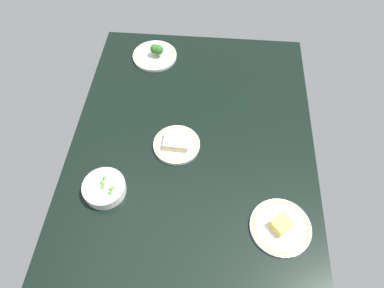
# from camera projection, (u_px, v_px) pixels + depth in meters

# --- Properties ---
(dining_table) EXTENTS (1.38, 0.99, 0.04)m
(dining_table) POSITION_uv_depth(u_px,v_px,m) (192.00, 150.00, 1.43)
(dining_table) COLOR black
(dining_table) RESTS_ON ground
(bowl_peas) EXTENTS (0.16, 0.16, 0.05)m
(bowl_peas) POSITION_uv_depth(u_px,v_px,m) (104.00, 188.00, 1.28)
(bowl_peas) COLOR silver
(bowl_peas) RESTS_ON dining_table
(plate_sandwich) EXTENTS (0.19, 0.19, 0.05)m
(plate_sandwich) POSITION_uv_depth(u_px,v_px,m) (177.00, 143.00, 1.41)
(plate_sandwich) COLOR silver
(plate_sandwich) RESTS_ON dining_table
(plate_cheese) EXTENTS (0.21, 0.21, 0.05)m
(plate_cheese) POSITION_uv_depth(u_px,v_px,m) (281.00, 227.00, 1.21)
(plate_cheese) COLOR silver
(plate_cheese) RESTS_ON dining_table
(plate_broccoli) EXTENTS (0.21, 0.21, 0.08)m
(plate_broccoli) POSITION_uv_depth(u_px,v_px,m) (155.00, 54.00, 1.71)
(plate_broccoli) COLOR silver
(plate_broccoli) RESTS_ON dining_table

